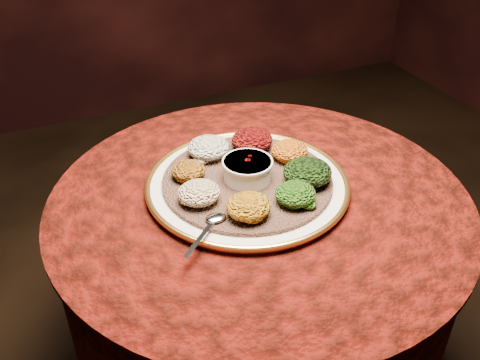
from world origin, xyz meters
name	(u,v)px	position (x,y,z in m)	size (l,w,h in m)	color
table	(258,255)	(0.00, 0.00, 0.55)	(0.96, 0.96, 0.73)	black
platter	(247,184)	(-0.01, 0.04, 0.75)	(0.58, 0.58, 0.02)	silver
injera	(247,180)	(-0.01, 0.04, 0.76)	(0.39, 0.39, 0.01)	brown
stew_bowl	(247,169)	(-0.01, 0.04, 0.79)	(0.12, 0.12, 0.05)	white
spoon	(213,221)	(-0.14, -0.08, 0.77)	(0.12, 0.11, 0.01)	silver
portion_ayib	(208,148)	(-0.06, 0.16, 0.79)	(0.10, 0.10, 0.05)	silver
portion_kitfo	(252,140)	(0.05, 0.16, 0.79)	(0.10, 0.10, 0.05)	black
portion_tikil	(290,151)	(0.12, 0.08, 0.78)	(0.09, 0.09, 0.04)	#AC6A0E
portion_gomen	(307,172)	(0.10, -0.03, 0.79)	(0.11, 0.11, 0.05)	black
portion_mixveg	(295,194)	(0.04, -0.08, 0.78)	(0.09, 0.08, 0.04)	#922509
portion_kik	(248,206)	(-0.07, -0.09, 0.78)	(0.09, 0.09, 0.05)	#BB7910
portion_timatim	(199,193)	(-0.14, 0.00, 0.78)	(0.09, 0.09, 0.04)	maroon
portion_shiro	(188,170)	(-0.13, 0.10, 0.78)	(0.08, 0.07, 0.04)	#8C5310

